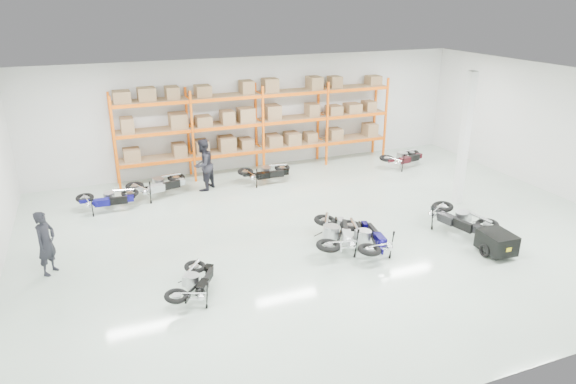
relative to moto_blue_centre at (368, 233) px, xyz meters
name	(u,v)px	position (x,y,z in m)	size (l,w,h in m)	color
room	(331,161)	(-0.42, 1.56, 1.68)	(18.00, 18.00, 18.00)	beige
pallet_rack	(259,116)	(-0.42, 8.01, 1.69)	(11.28, 0.98, 3.62)	#FF620D
structural_column	(464,140)	(4.78, 2.06, 1.68)	(0.25, 0.25, 4.50)	white
moto_blue_centre	(368,233)	(0.00, 0.00, 0.00)	(0.83, 1.87, 1.14)	#0B074A
moto_silver_left	(335,229)	(-0.75, 0.51, 0.03)	(0.88, 1.98, 1.21)	#ACAEB3
moto_black_far_left	(194,278)	(-4.98, -0.50, -0.07)	(0.72, 1.62, 0.99)	black
moto_touring_right	(459,214)	(3.21, 0.09, 0.03)	(0.87, 1.97, 1.20)	black
trailer	(497,242)	(3.21, -1.51, -0.18)	(0.84, 1.60, 0.67)	black
moto_back_a	(107,195)	(-6.54, 5.84, -0.04)	(0.77, 1.74, 1.06)	#0D0B65
moto_back_b	(158,181)	(-4.77, 6.49, 0.01)	(0.84, 1.89, 1.15)	#A1A5AA
moto_back_c	(266,169)	(-0.75, 6.42, -0.03)	(0.79, 1.78, 1.09)	black
moto_back_d	(403,155)	(5.24, 6.11, -0.03)	(0.79, 1.77, 1.08)	#3D0C12
person_left	(46,243)	(-8.22, 2.00, 0.29)	(0.63, 0.41, 1.72)	black
person_back	(203,165)	(-3.11, 6.55, 0.39)	(0.94, 0.73, 1.93)	black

